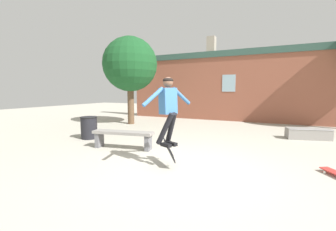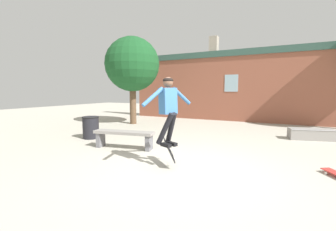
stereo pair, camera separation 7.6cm
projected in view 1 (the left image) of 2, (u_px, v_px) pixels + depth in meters
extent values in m
plane|color=#B2AD9E|center=(184.00, 169.00, 4.69)|extent=(40.00, 40.00, 0.00)
cube|color=#93513D|center=(243.00, 89.00, 11.91)|extent=(13.21, 0.40, 3.46)
cube|color=#335147|center=(244.00, 53.00, 11.70)|extent=(13.87, 0.52, 0.33)
cube|color=gray|center=(211.00, 44.00, 12.41)|extent=(0.44, 0.44, 0.81)
cube|color=#99B7C6|center=(229.00, 83.00, 11.99)|extent=(0.70, 0.02, 0.90)
cylinder|color=brown|center=(131.00, 104.00, 11.06)|extent=(0.31, 0.31, 1.93)
sphere|color=#194C23|center=(130.00, 64.00, 10.84)|extent=(2.62, 2.62, 2.62)
cube|color=gray|center=(123.00, 133.00, 6.33)|extent=(1.79, 0.70, 0.08)
cube|color=slate|center=(99.00, 140.00, 6.55)|extent=(0.18, 0.33, 0.42)
cube|color=slate|center=(148.00, 143.00, 6.16)|extent=(0.18, 0.33, 0.42)
cube|color=gray|center=(308.00, 134.00, 7.60)|extent=(1.42, 0.79, 0.38)
cube|color=#B7B7BC|center=(311.00, 130.00, 7.36)|extent=(1.31, 0.37, 0.02)
cylinder|color=black|center=(89.00, 128.00, 7.69)|extent=(0.54, 0.54, 0.76)
torus|color=black|center=(89.00, 117.00, 7.65)|extent=(0.58, 0.58, 0.04)
cube|color=teal|center=(168.00, 101.00, 4.72)|extent=(0.36, 0.41, 0.55)
sphere|color=brown|center=(168.00, 82.00, 4.67)|extent=(0.27, 0.27, 0.21)
ellipsoid|color=black|center=(168.00, 80.00, 4.67)|extent=(0.29, 0.29, 0.12)
cylinder|color=black|center=(171.00, 128.00, 4.84)|extent=(0.40, 0.35, 0.72)
cube|color=black|center=(172.00, 144.00, 4.85)|extent=(0.28, 0.19, 0.07)
cylinder|color=black|center=(165.00, 129.00, 4.73)|extent=(0.47, 0.17, 0.72)
cube|color=black|center=(166.00, 145.00, 4.74)|extent=(0.28, 0.19, 0.07)
cylinder|color=teal|center=(181.00, 96.00, 4.97)|extent=(0.28, 0.52, 0.40)
cylinder|color=teal|center=(153.00, 97.00, 4.45)|extent=(0.28, 0.52, 0.40)
cube|color=black|center=(169.00, 149.00, 4.92)|extent=(0.54, 0.67, 0.42)
cylinder|color=silver|center=(173.00, 150.00, 4.66)|extent=(0.08, 0.08, 0.05)
cylinder|color=silver|center=(175.00, 159.00, 4.76)|extent=(0.08, 0.08, 0.05)
cylinder|color=silver|center=(167.00, 139.00, 5.10)|extent=(0.08, 0.08, 0.05)
cylinder|color=silver|center=(169.00, 147.00, 5.20)|extent=(0.08, 0.08, 0.05)
cylinder|color=silver|center=(324.00, 172.00, 4.45)|extent=(0.04, 0.05, 0.05)
cylinder|color=silver|center=(334.00, 172.00, 4.47)|extent=(0.04, 0.05, 0.05)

